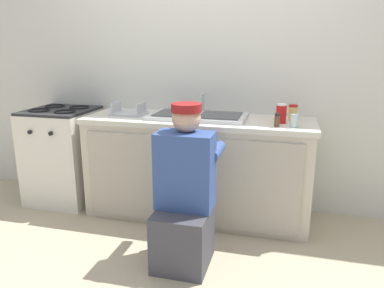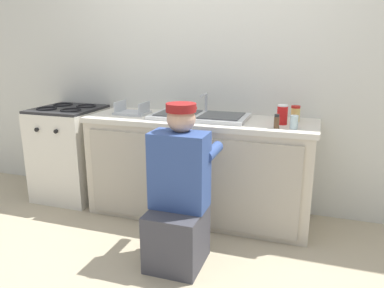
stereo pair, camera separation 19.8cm
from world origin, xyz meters
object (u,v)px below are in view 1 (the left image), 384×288
Objects in this scene: soda_cup_red at (281,114)px; spice_bottle_pepper at (277,120)px; stove_range at (64,155)px; water_glass at (294,121)px; condiment_jar at (293,112)px; sink_double_basin at (198,116)px; plumber_person at (184,200)px; dish_rack_tray at (129,112)px.

soda_cup_red reaches higher than spice_bottle_pepper.
spice_bottle_pepper is (1.98, -0.19, 0.48)m from stove_range.
soda_cup_red is 0.16m from spice_bottle_pepper.
water_glass is 0.78× the size of condiment_jar.
plumber_person is (0.09, -0.76, -0.43)m from sink_double_basin.
spice_bottle_pepper is (-0.02, -0.16, -0.02)m from soda_cup_red.
condiment_jar is at bearing 4.76° from dish_rack_tray.
plumber_person reaches higher than spice_bottle_pepper.
stove_range is at bearing -177.06° from condiment_jar.
stove_range is at bearing 174.51° from spice_bottle_pepper.
stove_range is 2.04m from spice_bottle_pepper.
condiment_jar is 1.40m from dish_rack_tray.
stove_range is 8.61× the size of spice_bottle_pepper.
plumber_person is 7.26× the size of soda_cup_red.
spice_bottle_pepper is at bearing -5.49° from stove_range.
spice_bottle_pepper reaches higher than stove_range.
dish_rack_tray is at bearing 173.45° from water_glass.
soda_cup_red is 0.54× the size of dish_rack_tray.
stove_range is 0.82× the size of plumber_person.
stove_range is at bearing 175.37° from water_glass.
water_glass is at bearing -88.07° from condiment_jar.
sink_double_basin is 0.80m from water_glass.
condiment_jar is 1.22× the size of spice_bottle_pepper.
stove_range is at bearing 151.76° from plumber_person.
stove_range is 9.04× the size of water_glass.
plumber_person is 1.05m from soda_cup_red.
sink_double_basin is at bearing 177.00° from soda_cup_red.
plumber_person is at bearing -134.52° from spice_bottle_pepper.
dish_rack_tray is (-1.40, 0.16, -0.03)m from water_glass.
spice_bottle_pepper is at bearing -16.35° from sink_double_basin.
condiment_jar is at bearing 7.79° from sink_double_basin.
spice_bottle_pepper is at bearing -98.82° from soda_cup_red.
condiment_jar is (-0.01, 0.28, 0.01)m from water_glass.
plumber_person is 1.20m from condiment_jar.
water_glass is (0.78, -0.17, 0.03)m from sink_double_basin.
plumber_person is at bearing -82.99° from sink_double_basin.
sink_double_basin reaches higher than condiment_jar.
soda_cup_red is at bearing 81.18° from spice_bottle_pepper.
soda_cup_red is (-0.10, 0.14, 0.03)m from water_glass.
water_glass is 1.41m from dish_rack_tray.
condiment_jar is (0.67, 0.87, 0.48)m from plumber_person.
condiment_jar is 0.17m from soda_cup_red.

